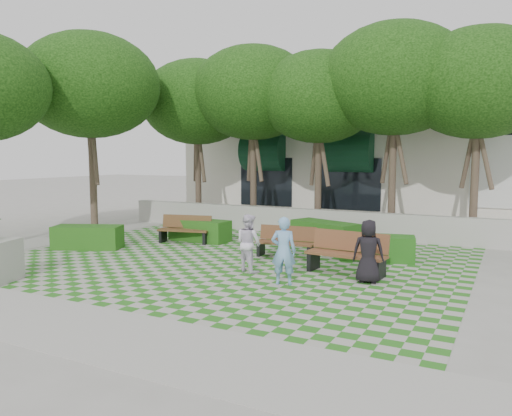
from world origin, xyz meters
The scene contains 17 objects.
ground centered at (0.00, 0.00, 0.00)m, with size 90.00×90.00×0.00m, color gray.
lawn centered at (0.00, 1.00, 0.01)m, with size 12.00×12.00×0.00m, color #2B721E.
sidewalk_south centered at (0.00, -4.70, 0.01)m, with size 16.00×2.00×0.01m, color #9E9B93.
sidewalk_west centered at (-7.20, 1.00, 0.01)m, with size 2.00×12.00×0.01m, color #9E9B93.
retaining_wall centered at (0.00, 6.20, 0.45)m, with size 15.00×0.36×0.90m, color #9E9B93.
bench_east centered at (3.22, 0.98, 0.48)m, with size 1.96×0.82×1.00m.
bench_mid centered at (1.13, 2.10, 0.41)m, with size 1.68×0.70×0.86m.
bench_west centered at (-2.71, 2.69, 0.43)m, with size 1.76×0.93×0.88m.
hedge_east centered at (3.48, 2.84, 0.34)m, with size 1.94×0.78×0.68m, color #1C5216.
hedge_midright centered at (1.50, 4.23, 0.38)m, with size 2.18×0.87×0.76m, color #1C4D14.
hedge_midleft centered at (-2.46, 3.17, 0.35)m, with size 2.02×0.81×0.71m, color #1F5015.
hedge_west centered at (-4.71, 0.46, 0.35)m, with size 2.00×0.80×0.70m, color #205215.
person_blue centered at (2.29, -0.64, 0.75)m, with size 0.55×0.36×1.50m, color #76A6D8.
person_dark centered at (3.89, 0.38, 0.71)m, with size 0.69×0.45×1.42m, color black.
person_white centered at (1.02, 0.11, 0.71)m, with size 0.69×0.53×1.41m, color white.
tree_row centered at (-1.86, 5.95, 5.18)m, with size 17.70×13.40×7.41m.
building centered at (0.93, 14.08, 2.52)m, with size 18.00×8.92×5.15m.
Camera 1 is at (6.70, -10.40, 2.83)m, focal length 35.00 mm.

